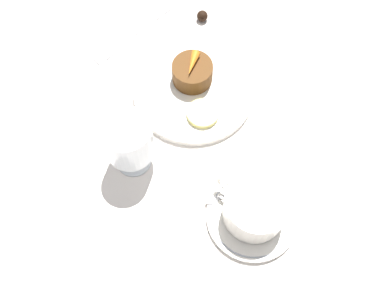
% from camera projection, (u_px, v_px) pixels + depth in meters
% --- Properties ---
extents(ground_plane, '(3.00, 3.00, 0.00)m').
position_uv_depth(ground_plane, '(190.00, 96.00, 0.83)').
color(ground_plane, white).
extents(dinner_plate, '(0.22, 0.22, 0.01)m').
position_uv_depth(dinner_plate, '(194.00, 90.00, 0.83)').
color(dinner_plate, white).
rests_on(dinner_plate, ground_plane).
extents(saucer, '(0.15, 0.15, 0.01)m').
position_uv_depth(saucer, '(252.00, 217.00, 0.72)').
color(saucer, white).
rests_on(saucer, ground_plane).
extents(coffee_cup, '(0.13, 0.10, 0.06)m').
position_uv_depth(coffee_cup, '(255.00, 207.00, 0.69)').
color(coffee_cup, white).
rests_on(coffee_cup, saucer).
extents(spoon, '(0.07, 0.10, 0.00)m').
position_uv_depth(spoon, '(231.00, 195.00, 0.73)').
color(spoon, silver).
rests_on(spoon, saucer).
extents(wine_glass, '(0.08, 0.08, 0.12)m').
position_uv_depth(wine_glass, '(129.00, 141.00, 0.70)').
color(wine_glass, silver).
rests_on(wine_glass, ground_plane).
extents(fork, '(0.04, 0.19, 0.01)m').
position_uv_depth(fork, '(125.00, 40.00, 0.88)').
color(fork, silver).
rests_on(fork, ground_plane).
extents(dessert_cake, '(0.07, 0.07, 0.04)m').
position_uv_depth(dessert_cake, '(192.00, 73.00, 0.81)').
color(dessert_cake, '#563314').
rests_on(dessert_cake, dinner_plate).
extents(carrot_garnish, '(0.03, 0.05, 0.02)m').
position_uv_depth(carrot_garnish, '(192.00, 64.00, 0.79)').
color(carrot_garnish, orange).
rests_on(carrot_garnish, dessert_cake).
extents(pineapple_slice, '(0.06, 0.06, 0.01)m').
position_uv_depth(pineapple_slice, '(203.00, 113.00, 0.79)').
color(pineapple_slice, '#EFE075').
rests_on(pineapple_slice, dinner_plate).
extents(chocolate_truffle, '(0.02, 0.02, 0.02)m').
position_uv_depth(chocolate_truffle, '(202.00, 16.00, 0.90)').
color(chocolate_truffle, black).
rests_on(chocolate_truffle, ground_plane).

